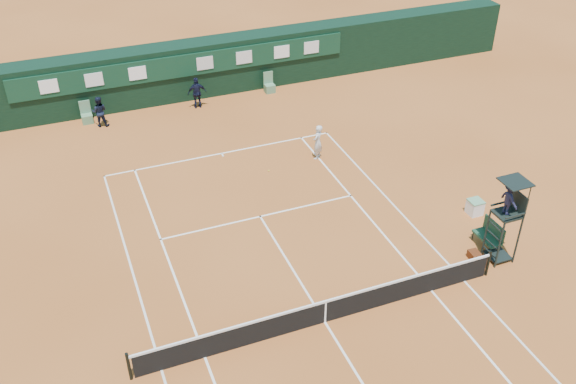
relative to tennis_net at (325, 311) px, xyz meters
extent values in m
plane|color=#B3602A|center=(0.00, 0.00, -0.51)|extent=(90.00, 90.00, 0.00)
cube|color=white|center=(0.00, 11.88, -0.50)|extent=(11.05, 0.08, 0.01)
cube|color=silver|center=(5.49, 0.00, -0.50)|extent=(0.08, 23.85, 0.01)
cube|color=silver|center=(-5.49, 0.00, -0.50)|extent=(0.08, 23.85, 0.01)
cube|color=white|center=(4.12, 0.00, -0.50)|extent=(0.08, 23.85, 0.01)
cube|color=white|center=(-4.12, 0.00, -0.50)|extent=(0.08, 23.85, 0.01)
cube|color=white|center=(0.00, 6.40, -0.50)|extent=(8.31, 0.08, 0.01)
cube|color=white|center=(0.00, 0.00, -0.50)|extent=(0.08, 12.88, 0.01)
cube|color=silver|center=(0.00, 11.73, -0.50)|extent=(0.08, 0.30, 0.01)
cube|color=black|center=(0.00, 0.00, -0.06)|extent=(12.60, 0.04, 0.90)
cube|color=white|center=(0.00, 0.00, 0.42)|extent=(12.80, 0.06, 0.08)
cube|color=white|center=(0.00, 0.00, -0.05)|extent=(0.06, 0.05, 0.92)
cylinder|color=black|center=(6.40, 0.00, 0.04)|extent=(0.10, 0.10, 1.10)
cylinder|color=black|center=(-6.40, 0.00, 0.04)|extent=(0.10, 0.10, 1.10)
cube|color=black|center=(0.00, 18.75, 0.99)|extent=(40.00, 1.50, 3.00)
cube|color=#0E3422|center=(0.00, 17.94, 1.59)|extent=(18.00, 0.10, 1.20)
cube|color=white|center=(-7.00, 17.87, 1.59)|extent=(0.90, 0.04, 0.70)
cube|color=white|center=(-4.80, 17.87, 1.59)|extent=(0.90, 0.04, 0.70)
cube|color=white|center=(-2.60, 17.87, 1.59)|extent=(0.90, 0.04, 0.70)
cube|color=silver|center=(1.00, 17.87, 1.59)|extent=(0.90, 0.04, 0.70)
cube|color=silver|center=(3.20, 17.87, 1.59)|extent=(0.90, 0.04, 0.70)
cube|color=white|center=(5.40, 17.87, 1.59)|extent=(0.90, 0.04, 0.70)
cube|color=silver|center=(7.20, 17.87, 1.59)|extent=(0.90, 0.04, 0.70)
cube|color=#56845C|center=(-5.50, 17.45, -0.28)|extent=(0.55, 0.50, 0.46)
cube|color=#568363|center=(-5.50, 17.67, 0.29)|extent=(0.55, 0.06, 0.70)
cube|color=#55825C|center=(4.50, 17.45, -0.28)|extent=(0.55, 0.50, 0.46)
cube|color=#568461|center=(4.50, 17.67, 0.29)|extent=(0.55, 0.06, 0.70)
cylinder|color=black|center=(6.96, 0.23, 0.49)|extent=(0.07, 0.07, 2.00)
cylinder|color=black|center=(6.96, 1.03, 0.49)|extent=(0.07, 0.07, 2.00)
cylinder|color=black|center=(7.76, 0.23, 0.49)|extent=(0.07, 0.07, 2.00)
cylinder|color=black|center=(7.76, 1.03, 0.49)|extent=(0.07, 0.07, 2.00)
cube|color=black|center=(7.36, 0.63, 1.53)|extent=(0.85, 0.85, 0.08)
cube|color=black|center=(7.76, 0.63, 1.94)|extent=(0.06, 0.85, 0.80)
cube|color=black|center=(7.36, 0.21, 1.74)|extent=(0.85, 0.05, 0.06)
cube|color=black|center=(7.36, 1.05, 1.74)|extent=(0.85, 0.05, 0.06)
cylinder|color=black|center=(7.76, 0.23, 2.39)|extent=(0.04, 0.04, 1.00)
cylinder|color=black|center=(7.76, 1.03, 2.39)|extent=(0.04, 0.04, 1.00)
cube|color=black|center=(7.41, 0.63, 2.89)|extent=(0.95, 0.95, 0.04)
cube|color=black|center=(7.36, 0.63, -0.36)|extent=(0.80, 0.80, 0.05)
cube|color=black|center=(6.96, 0.63, -0.11)|extent=(0.04, 0.80, 0.04)
cube|color=black|center=(6.96, 0.63, 0.29)|extent=(0.04, 0.80, 0.04)
cube|color=black|center=(6.96, 0.63, 0.69)|extent=(0.04, 0.80, 0.04)
cube|color=black|center=(6.96, 0.63, 1.09)|extent=(0.04, 0.80, 0.04)
imported|color=black|center=(7.31, 0.63, 2.21)|extent=(0.47, 0.82, 1.28)
cube|color=#1B432C|center=(7.36, 1.35, -0.06)|extent=(0.55, 1.20, 0.08)
cube|color=#183D29|center=(7.61, 1.35, 0.29)|extent=(0.06, 1.20, 0.60)
cylinder|color=black|center=(7.14, 0.80, -0.30)|extent=(0.04, 0.04, 0.41)
cylinder|color=black|center=(7.58, 0.80, -0.30)|extent=(0.04, 0.04, 0.41)
cylinder|color=black|center=(7.14, 1.90, -0.30)|extent=(0.04, 0.04, 0.41)
cylinder|color=black|center=(7.58, 1.90, -0.30)|extent=(0.04, 0.04, 0.41)
cube|color=black|center=(6.52, 0.74, -0.35)|extent=(0.42, 0.86, 0.32)
cube|color=white|center=(8.26, 3.36, -0.21)|extent=(0.55, 0.55, 0.60)
cube|color=#64996F|center=(8.26, 3.36, 0.11)|extent=(0.57, 0.57, 0.05)
sphere|color=yellow|center=(1.53, 9.56, -0.47)|extent=(0.07, 0.07, 0.07)
imported|color=silver|center=(4.07, 9.84, 0.34)|extent=(0.73, 0.72, 1.70)
imported|color=black|center=(-4.88, 16.84, 0.30)|extent=(0.92, 0.80, 1.61)
imported|color=black|center=(0.25, 17.06, 0.35)|extent=(1.03, 0.47, 1.72)
camera|label=1|loc=(-6.77, -13.73, 14.94)|focal=40.00mm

